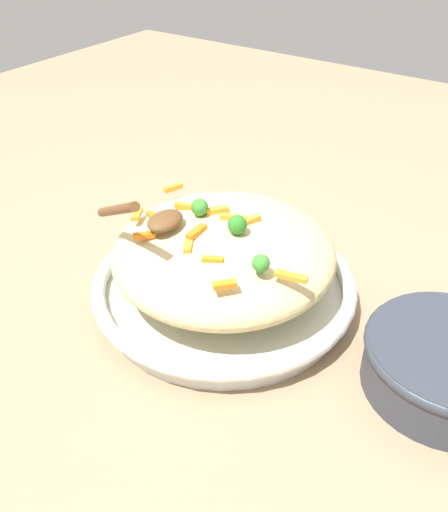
{
  "coord_description": "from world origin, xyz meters",
  "views": [
    {
      "loc": [
        0.52,
        0.36,
        0.52
      ],
      "look_at": [
        0.0,
        0.0,
        0.08
      ],
      "focal_mm": 38.76,
      "sensor_mm": 36.0,
      "label": 1
    }
  ],
  "objects": [
    {
      "name": "broccoli_floret_2",
      "position": [
        0.0,
        -0.04,
        0.14
      ],
      "size": [
        0.02,
        0.02,
        0.03
      ],
      "color": "#377928",
      "rests_on": "pasta_mound"
    },
    {
      "name": "serving_bowl",
      "position": [
        0.0,
        0.0,
        0.02
      ],
      "size": [
        0.38,
        0.38,
        0.04
      ],
      "color": "silver",
      "rests_on": "ground_plane"
    },
    {
      "name": "carrot_piece_4",
      "position": [
        0.08,
        -0.07,
        0.13
      ],
      "size": [
        0.03,
        0.03,
        0.01
      ],
      "primitive_type": "cube",
      "rotation": [
        0.0,
        0.0,
        2.39
      ],
      "color": "orange",
      "rests_on": "pasta_mound"
    },
    {
      "name": "carrot_piece_1",
      "position": [
        0.03,
        -0.09,
        0.13
      ],
      "size": [
        0.02,
        0.03,
        0.01
      ],
      "primitive_type": "cube",
      "rotation": [
        0.0,
        0.0,
        1.27
      ],
      "color": "orange",
      "rests_on": "pasta_mound"
    },
    {
      "name": "ground_plane",
      "position": [
        0.0,
        0.0,
        0.0
      ],
      "size": [
        2.4,
        2.4,
        0.0
      ],
      "primitive_type": "plane",
      "color": "#9E7F60"
    },
    {
      "name": "carrot_piece_2",
      "position": [
        -0.02,
        0.02,
        0.13
      ],
      "size": [
        0.04,
        0.02,
        0.01
      ],
      "primitive_type": "cube",
      "rotation": [
        0.0,
        0.0,
        2.83
      ],
      "color": "orange",
      "rests_on": "pasta_mound"
    },
    {
      "name": "carrot_piece_12",
      "position": [
        0.06,
        -0.01,
        0.13
      ],
      "size": [
        0.03,
        0.02,
        0.01
      ],
      "primitive_type": "cube",
      "rotation": [
        0.0,
        0.0,
        0.53
      ],
      "color": "orange",
      "rests_on": "pasta_mound"
    },
    {
      "name": "serving_spoon",
      "position": [
        0.07,
        -0.07,
        0.15
      ],
      "size": [
        0.12,
        0.13,
        0.09
      ],
      "color": "brown",
      "rests_on": "pasta_mound"
    },
    {
      "name": "broccoli_floret_1",
      "position": [
        0.06,
        0.09,
        0.14
      ],
      "size": [
        0.02,
        0.02,
        0.03
      ],
      "color": "#377928",
      "rests_on": "pasta_mound"
    },
    {
      "name": "carrot_piece_5",
      "position": [
        0.1,
        0.07,
        0.13
      ],
      "size": [
        0.03,
        0.03,
        0.01
      ],
      "primitive_type": "cube",
      "rotation": [
        0.0,
        0.0,
        2.39
      ],
      "color": "orange",
      "rests_on": "pasta_mound"
    },
    {
      "name": "broccoli_floret_0",
      "position": [
        0.01,
        0.03,
        0.14
      ],
      "size": [
        0.03,
        0.03,
        0.03
      ],
      "color": "#296820",
      "rests_on": "pasta_mound"
    },
    {
      "name": "carrot_piece_9",
      "position": [
        -0.01,
        0.01,
        0.14
      ],
      "size": [
        0.02,
        0.04,
        0.01
      ],
      "primitive_type": "cube",
      "rotation": [
        0.0,
        0.0,
        5.08
      ],
      "color": "orange",
      "rests_on": "pasta_mound"
    },
    {
      "name": "carrot_piece_8",
      "position": [
        0.04,
        -0.12,
        0.13
      ],
      "size": [
        0.03,
        0.02,
        0.01
      ],
      "primitive_type": "cube",
      "rotation": [
        0.0,
        0.0,
        0.51
      ],
      "color": "orange",
      "rests_on": "pasta_mound"
    },
    {
      "name": "carrot_piece_3",
      "position": [
        -0.05,
        -0.12,
        0.13
      ],
      "size": [
        0.03,
        0.02,
        0.01
      ],
      "primitive_type": "cube",
      "rotation": [
        0.0,
        0.0,
        2.81
      ],
      "color": "orange",
      "rests_on": "pasta_mound"
    },
    {
      "name": "pasta_mound",
      "position": [
        0.0,
        0.0,
        0.09
      ],
      "size": [
        0.31,
        0.31,
        0.09
      ],
      "primitive_type": "ellipsoid",
      "color": "#DBC689",
      "rests_on": "serving_bowl"
    },
    {
      "name": "carrot_piece_11",
      "position": [
        0.04,
        -0.02,
        0.13
      ],
      "size": [
        0.04,
        0.01,
        0.01
      ],
      "primitive_type": "cube",
      "rotation": [
        0.0,
        0.0,
        3.17
      ],
      "color": "orange",
      "rests_on": "pasta_mound"
    },
    {
      "name": "carrot_piece_7",
      "position": [
        -0.01,
        -0.07,
        0.13
      ],
      "size": [
        0.02,
        0.04,
        0.01
      ],
      "primitive_type": "cube",
      "rotation": [
        0.0,
        0.0,
        5.02
      ],
      "color": "orange",
      "rests_on": "pasta_mound"
    },
    {
      "name": "carrot_piece_6",
      "position": [
        0.07,
        0.03,
        0.13
      ],
      "size": [
        0.02,
        0.03,
        0.01
      ],
      "primitive_type": "cube",
      "rotation": [
        0.0,
        0.0,
        5.23
      ],
      "color": "orange",
      "rests_on": "pasta_mound"
    },
    {
      "name": "carrot_piece_10",
      "position": [
        0.05,
        0.13,
        0.13
      ],
      "size": [
        0.02,
        0.04,
        0.01
      ],
      "primitive_type": "cube",
      "rotation": [
        0.0,
        0.0,
        4.92
      ],
      "color": "orange",
      "rests_on": "pasta_mound"
    },
    {
      "name": "carrot_piece_0",
      "position": [
        -0.02,
        -0.03,
        0.14
      ],
      "size": [
        0.03,
        0.03,
        0.01
      ],
      "primitive_type": "cube",
      "rotation": [
        0.0,
        0.0,
        2.45
      ],
      "color": "orange",
      "rests_on": "pasta_mound"
    }
  ]
}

